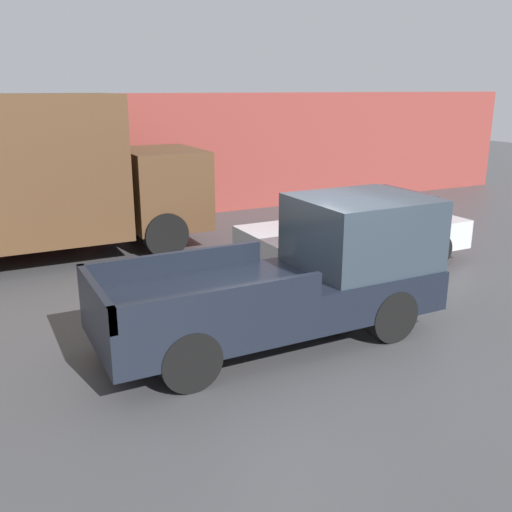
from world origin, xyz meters
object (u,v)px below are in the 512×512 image
Objects in this scene: car at (357,229)px; delivery_truck at (2,176)px; newspaper_box at (111,206)px; pickup_truck at (302,274)px.

car is 0.61× the size of delivery_truck.
delivery_truck is at bearing 151.73° from car.
delivery_truck is at bearing -138.28° from newspaper_box.
newspaper_box is at bearing 122.37° from car.
pickup_truck reaches higher than newspaper_box.
car is 4.49× the size of newspaper_box.
pickup_truck is at bearing -84.08° from newspaper_box.
car is at bearing -28.27° from delivery_truck.
car is 7.20m from newspaper_box.
pickup_truck is 1.07× the size of car.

